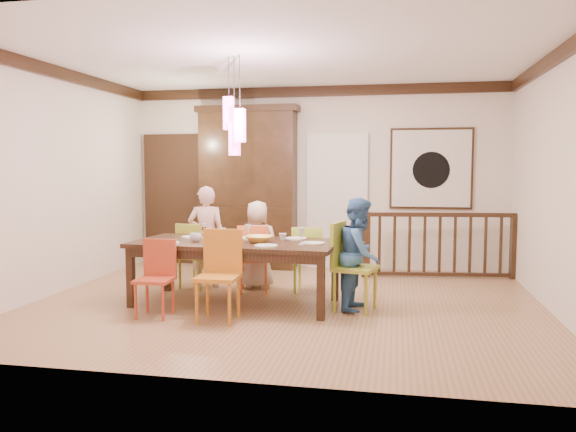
% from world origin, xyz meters
% --- Properties ---
extents(floor, '(6.00, 6.00, 0.00)m').
position_xyz_m(floor, '(0.00, 0.00, 0.00)').
color(floor, olive).
rests_on(floor, ground).
extents(ceiling, '(6.00, 6.00, 0.00)m').
position_xyz_m(ceiling, '(0.00, 0.00, 2.90)').
color(ceiling, white).
rests_on(ceiling, wall_back).
extents(wall_back, '(6.00, 0.00, 6.00)m').
position_xyz_m(wall_back, '(0.00, 2.50, 1.45)').
color(wall_back, beige).
rests_on(wall_back, floor).
extents(wall_left, '(0.00, 5.00, 5.00)m').
position_xyz_m(wall_left, '(-3.00, 0.00, 1.45)').
color(wall_left, beige).
rests_on(wall_left, floor).
extents(wall_right, '(0.00, 5.00, 5.00)m').
position_xyz_m(wall_right, '(3.00, 0.00, 1.45)').
color(wall_right, beige).
rests_on(wall_right, floor).
extents(crown_molding, '(6.00, 5.00, 0.16)m').
position_xyz_m(crown_molding, '(0.00, 0.00, 2.82)').
color(crown_molding, black).
rests_on(crown_molding, wall_back).
extents(panel_door, '(1.04, 0.07, 2.24)m').
position_xyz_m(panel_door, '(-2.40, 2.45, 1.05)').
color(panel_door, black).
rests_on(panel_door, wall_back).
extents(white_doorway, '(0.97, 0.05, 2.22)m').
position_xyz_m(white_doorway, '(0.35, 2.46, 1.05)').
color(white_doorway, silver).
rests_on(white_doorway, wall_back).
extents(painting, '(1.25, 0.06, 1.25)m').
position_xyz_m(painting, '(1.80, 2.46, 1.60)').
color(painting, black).
rests_on(painting, wall_back).
extents(pendant_cluster, '(0.27, 0.21, 1.14)m').
position_xyz_m(pendant_cluster, '(-0.58, -0.15, 2.11)').
color(pendant_cluster, '#FF4CA4').
rests_on(pendant_cluster, ceiling).
extents(dining_table, '(2.45, 1.22, 0.75)m').
position_xyz_m(dining_table, '(-0.58, -0.15, 0.68)').
color(dining_table, black).
rests_on(dining_table, floor).
extents(chair_far_left, '(0.49, 0.49, 0.88)m').
position_xyz_m(chair_far_left, '(-1.34, 0.62, 0.50)').
color(chair_far_left, '#A3B02F').
rests_on(chair_far_left, floor).
extents(chair_far_mid, '(0.47, 0.47, 0.88)m').
position_xyz_m(chair_far_mid, '(-0.53, 0.54, 0.51)').
color(chair_far_mid, '#E55C2D').
rests_on(chair_far_mid, floor).
extents(chair_far_right, '(0.40, 0.40, 0.86)m').
position_xyz_m(chair_far_right, '(0.18, 0.65, 0.49)').
color(chair_far_right, '#AAD037').
rests_on(chair_far_right, floor).
extents(chair_near_left, '(0.39, 0.39, 0.83)m').
position_xyz_m(chair_near_left, '(-1.28, -0.87, 0.48)').
color(chair_near_left, '#AD3B20').
rests_on(chair_near_left, floor).
extents(chair_near_mid, '(0.44, 0.44, 0.96)m').
position_xyz_m(chair_near_mid, '(-0.55, -0.90, 0.55)').
color(chair_near_mid, '#C0701C').
rests_on(chair_near_mid, floor).
extents(chair_end_right, '(0.54, 0.54, 1.00)m').
position_xyz_m(chair_end_right, '(0.84, -0.19, 0.57)').
color(chair_end_right, olive).
rests_on(chair_end_right, floor).
extents(china_hutch, '(1.65, 0.46, 2.60)m').
position_xyz_m(china_hutch, '(-1.07, 2.30, 1.30)').
color(china_hutch, black).
rests_on(china_hutch, floor).
extents(balustrade, '(2.29, 0.36, 0.96)m').
position_xyz_m(balustrade, '(1.92, 1.95, 0.50)').
color(balustrade, black).
rests_on(balustrade, floor).
extents(person_far_left, '(0.55, 0.41, 1.37)m').
position_xyz_m(person_far_left, '(-1.22, 0.68, 0.69)').
color(person_far_left, '#FFC8C2').
rests_on(person_far_left, floor).
extents(person_far_mid, '(0.59, 0.39, 1.18)m').
position_xyz_m(person_far_mid, '(-0.54, 0.76, 0.59)').
color(person_far_mid, beige).
rests_on(person_far_mid, floor).
extents(person_end_right, '(0.58, 0.69, 1.28)m').
position_xyz_m(person_end_right, '(0.89, -0.12, 0.64)').
color(person_end_right, '#3968A1').
rests_on(person_end_right, floor).
extents(serving_bowl, '(0.34, 0.34, 0.08)m').
position_xyz_m(serving_bowl, '(-0.28, -0.18, 0.79)').
color(serving_bowl, gold).
rests_on(serving_bowl, dining_table).
extents(small_bowl, '(0.28, 0.28, 0.07)m').
position_xyz_m(small_bowl, '(-0.85, -0.17, 0.78)').
color(small_bowl, white).
rests_on(small_bowl, dining_table).
extents(cup_left, '(0.14, 0.14, 0.10)m').
position_xyz_m(cup_left, '(-1.03, -0.26, 0.80)').
color(cup_left, silver).
rests_on(cup_left, dining_table).
extents(cup_right, '(0.11, 0.11, 0.08)m').
position_xyz_m(cup_right, '(-0.04, 0.04, 0.79)').
color(cup_right, silver).
rests_on(cup_right, dining_table).
extents(plate_far_left, '(0.26, 0.26, 0.01)m').
position_xyz_m(plate_far_left, '(-1.21, 0.10, 0.76)').
color(plate_far_left, white).
rests_on(plate_far_left, dining_table).
extents(plate_far_mid, '(0.26, 0.26, 0.01)m').
position_xyz_m(plate_far_mid, '(-0.59, 0.13, 0.76)').
color(plate_far_mid, white).
rests_on(plate_far_mid, dining_table).
extents(plate_far_right, '(0.26, 0.26, 0.01)m').
position_xyz_m(plate_far_right, '(0.09, 0.21, 0.76)').
color(plate_far_right, white).
rests_on(plate_far_right, dining_table).
extents(plate_near_left, '(0.26, 0.26, 0.01)m').
position_xyz_m(plate_near_left, '(-1.29, -0.46, 0.76)').
color(plate_near_left, white).
rests_on(plate_near_left, dining_table).
extents(plate_near_mid, '(0.26, 0.26, 0.01)m').
position_xyz_m(plate_near_mid, '(-0.12, -0.49, 0.76)').
color(plate_near_mid, white).
rests_on(plate_near_mid, dining_table).
extents(plate_end_right, '(0.26, 0.26, 0.01)m').
position_xyz_m(plate_end_right, '(0.36, -0.17, 0.76)').
color(plate_end_right, white).
rests_on(plate_end_right, dining_table).
extents(wine_glass_a, '(0.08, 0.08, 0.19)m').
position_xyz_m(wine_glass_a, '(-1.02, 0.02, 0.84)').
color(wine_glass_a, '#590C19').
rests_on(wine_glass_a, dining_table).
extents(wine_glass_b, '(0.08, 0.08, 0.19)m').
position_xyz_m(wine_glass_b, '(-0.46, 0.00, 0.84)').
color(wine_glass_b, silver).
rests_on(wine_glass_b, dining_table).
extents(wine_glass_c, '(0.08, 0.08, 0.19)m').
position_xyz_m(wine_glass_c, '(-0.63, -0.45, 0.84)').
color(wine_glass_c, '#590C19').
rests_on(wine_glass_c, dining_table).
extents(wine_glass_d, '(0.08, 0.08, 0.19)m').
position_xyz_m(wine_glass_d, '(0.24, -0.28, 0.84)').
color(wine_glass_d, silver).
rests_on(wine_glass_d, dining_table).
extents(napkin, '(0.18, 0.14, 0.01)m').
position_xyz_m(napkin, '(-0.56, -0.47, 0.76)').
color(napkin, '#D83359').
rests_on(napkin, dining_table).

